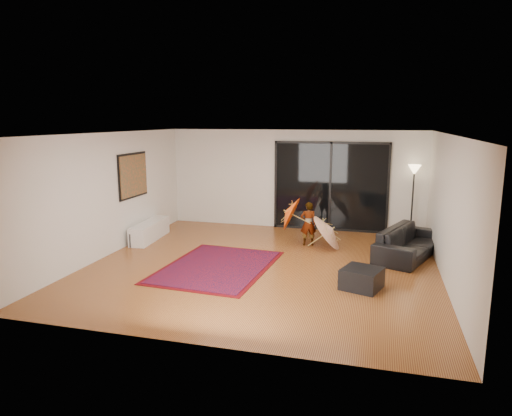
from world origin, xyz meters
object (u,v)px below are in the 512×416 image
(sofa, at_px, (409,242))
(ottoman, at_px, (362,278))
(child, at_px, (308,224))
(media_console, at_px, (150,231))

(sofa, height_order, ottoman, sofa)
(sofa, bearing_deg, ottoman, 178.95)
(ottoman, distance_m, child, 2.95)
(ottoman, bearing_deg, child, 117.73)
(media_console, distance_m, sofa, 6.20)
(sofa, bearing_deg, media_console, 112.68)
(ottoman, height_order, child, child)
(media_console, bearing_deg, child, 3.09)
(media_console, xyz_separation_m, child, (3.92, 0.51, 0.30))
(media_console, distance_m, child, 3.97)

